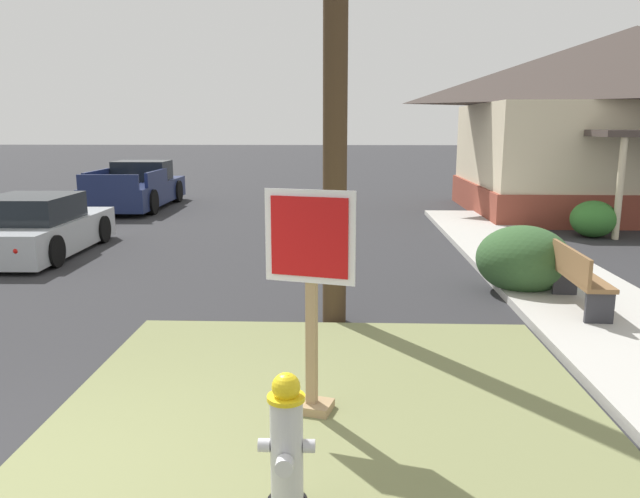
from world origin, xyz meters
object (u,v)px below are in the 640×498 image
object	(u,v)px
stop_sign	(311,304)
parked_sedan_silver	(36,229)
fire_hydrant	(287,447)
street_bench	(578,275)
manhole_cover	(183,329)
pickup_truck_navy	(137,189)

from	to	relation	value
stop_sign	parked_sedan_silver	size ratio (longest dim) A/B	0.50
fire_hydrant	street_bench	size ratio (longest dim) A/B	0.64
street_bench	fire_hydrant	bearing A→B (deg)	-127.96
fire_hydrant	stop_sign	distance (m)	1.57
parked_sedan_silver	stop_sign	bearing A→B (deg)	-49.36
stop_sign	street_bench	bearing A→B (deg)	42.07
stop_sign	manhole_cover	bearing A→B (deg)	126.78
manhole_cover	parked_sedan_silver	bearing A→B (deg)	132.49
fire_hydrant	street_bench	xyz separation A→B (m)	(3.67, 4.70, 0.04)
parked_sedan_silver	manhole_cover	bearing A→B (deg)	-47.51
fire_hydrant	street_bench	world-z (taller)	fire_hydrant
fire_hydrant	manhole_cover	xyz separation A→B (m)	(-1.73, 3.90, -0.54)
stop_sign	pickup_truck_navy	bearing A→B (deg)	113.93
stop_sign	manhole_cover	xyz separation A→B (m)	(-1.82, 2.43, -1.09)
parked_sedan_silver	fire_hydrant	bearing A→B (deg)	-55.00
manhole_cover	street_bench	size ratio (longest dim) A/B	0.45
pickup_truck_navy	manhole_cover	bearing A→B (deg)	-69.09
fire_hydrant	pickup_truck_navy	xyz separation A→B (m)	(-6.32, 15.90, 0.06)
stop_sign	manhole_cover	distance (m)	3.22
stop_sign	manhole_cover	size ratio (longest dim) A/B	2.91
fire_hydrant	parked_sedan_silver	bearing A→B (deg)	125.00
stop_sign	parked_sedan_silver	world-z (taller)	stop_sign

